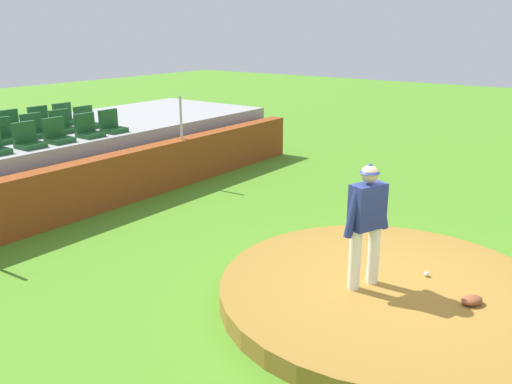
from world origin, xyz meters
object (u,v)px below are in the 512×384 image
Objects in this scene: fielding_glove at (472,300)px; pitcher at (367,216)px; stadium_chair_7 at (35,130)px; stadium_chair_14 at (65,118)px; stadium_chair_1 at (28,140)px; stadium_chair_12 at (11,126)px; stadium_chair_2 at (57,135)px; stadium_chair_3 at (88,130)px; stadium_chair_8 at (63,125)px; stadium_chair_9 at (87,121)px; baseball at (427,274)px; stadium_chair_6 at (3,135)px; stadium_chair_13 at (41,121)px; stadium_chair_4 at (112,125)px.

pitcher is at bearing -47.43° from fielding_glove.
stadium_chair_7 is 1.00× the size of stadium_chair_14.
stadium_chair_1 is 1.00× the size of stadium_chair_14.
stadium_chair_14 is at bearing 179.68° from stadium_chair_12.
fielding_glove is at bearing -54.05° from pitcher.
pitcher reaches higher than stadium_chair_12.
stadium_chair_3 is at bearing 177.90° from stadium_chair_2.
stadium_chair_7 is (-0.09, 9.25, 1.15)m from fielding_glove.
pitcher is at bearing 83.28° from stadium_chair_8.
stadium_chair_1 is 2.24m from stadium_chair_9.
stadium_chair_3 is 1.00× the size of stadium_chair_7.
fielding_glove is 0.60× the size of stadium_chair_7.
stadium_chair_6 reaches higher than baseball.
stadium_chair_3 and stadium_chair_13 have the same top height.
fielding_glove is 0.60× the size of stadium_chair_9.
stadium_chair_7 is at bearing -53.33° from stadium_chair_3.
baseball is 0.25× the size of fielding_glove.
stadium_chair_3 and stadium_chair_8 have the same top height.
stadium_chair_7 is 0.68m from stadium_chair_8.
fielding_glove is 8.43m from stadium_chair_2.
stadium_chair_8 is at bearing 179.53° from stadium_chair_6.
pitcher is 3.39× the size of stadium_chair_1.
stadium_chair_2 and stadium_chair_8 have the same top height.
stadium_chair_6 is (-0.81, 9.25, 1.15)m from fielding_glove.
stadium_chair_6 is (-2.06, 0.89, 0.00)m from stadium_chair_4.
stadium_chair_1 and stadium_chair_6 have the same top height.
stadium_chair_4 is at bearing 89.66° from stadium_chair_9.
baseball is 0.15× the size of stadium_chair_14.
baseball is at bearing 99.15° from stadium_chair_1.
fielding_glove is at bearing -121.07° from baseball.
stadium_chair_13 is (1.42, 0.88, 0.00)m from stadium_chair_6.
stadium_chair_7 is at bearing 93.57° from baseball.
stadium_chair_9 is (1.35, 0.03, 0.00)m from stadium_chair_7.
fielding_glove is 8.53m from stadium_chair_4.
stadium_chair_12 is (-0.13, 10.13, 1.15)m from fielding_glove.
stadium_chair_1 and stadium_chair_9 have the same top height.
baseball is 9.47m from stadium_chair_13.
stadium_chair_1 is at bearing -0.17° from stadium_chair_4.
stadium_chair_9 is at bearing -125.06° from stadium_chair_3.
stadium_chair_14 is (1.41, 1.77, 0.00)m from stadium_chair_2.
stadium_chair_9 is (0.01, 0.92, 0.00)m from stadium_chair_4.
stadium_chair_3 and stadium_chair_7 have the same top height.
stadium_chair_14 is at bearing -128.46° from stadium_chair_2.
stadium_chair_3 and stadium_chair_4 have the same top height.
stadium_chair_6 is (-0.02, 0.89, 0.00)m from stadium_chair_1.
baseball is at bearing 88.84° from stadium_chair_3.
stadium_chair_6 is 1.00× the size of stadium_chair_9.
fielding_glove is 10.20m from stadium_chair_12.
stadium_chair_4 is 1.00× the size of stadium_chair_14.
baseball is 7.74m from stadium_chair_2.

